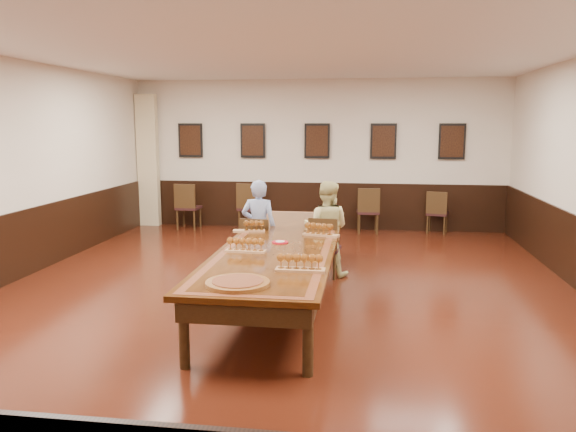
# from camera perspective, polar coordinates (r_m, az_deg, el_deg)

# --- Properties ---
(floor) EXTENTS (8.00, 10.00, 0.02)m
(floor) POSITION_cam_1_polar(r_m,az_deg,el_deg) (7.54, -0.54, -8.22)
(floor) COLOR black
(floor) RESTS_ON ground
(ceiling) EXTENTS (8.00, 10.00, 0.02)m
(ceiling) POSITION_cam_1_polar(r_m,az_deg,el_deg) (7.24, -0.58, 16.84)
(ceiling) COLOR white
(ceiling) RESTS_ON floor
(wall_back) EXTENTS (8.00, 0.02, 3.20)m
(wall_back) POSITION_cam_1_polar(r_m,az_deg,el_deg) (12.18, 2.99, 6.23)
(wall_back) COLOR beige
(wall_back) RESTS_ON floor
(wall_front) EXTENTS (8.00, 0.02, 3.20)m
(wall_front) POSITION_cam_1_polar(r_m,az_deg,el_deg) (2.45, -18.49, -7.05)
(wall_front) COLOR beige
(wall_front) RESTS_ON floor
(chair_man) EXTENTS (0.45, 0.48, 0.91)m
(chair_man) POSITION_cam_1_polar(r_m,az_deg,el_deg) (8.37, -3.11, -3.15)
(chair_man) COLOR black
(chair_man) RESTS_ON floor
(chair_woman) EXTENTS (0.48, 0.51, 0.91)m
(chair_woman) POSITION_cam_1_polar(r_m,az_deg,el_deg) (8.38, 3.77, -3.12)
(chair_woman) COLOR black
(chair_woman) RESTS_ON floor
(spare_chair_a) EXTENTS (0.49, 0.53, 1.00)m
(spare_chair_a) POSITION_cam_1_polar(r_m,az_deg,el_deg) (12.33, -10.07, 1.00)
(spare_chair_a) COLOR black
(spare_chair_a) RESTS_ON floor
(spare_chair_b) EXTENTS (0.59, 0.62, 1.03)m
(spare_chair_b) POSITION_cam_1_polar(r_m,az_deg,el_deg) (11.97, -3.72, 0.94)
(spare_chair_b) COLOR black
(spare_chair_b) RESTS_ON floor
(spare_chair_c) EXTENTS (0.48, 0.52, 0.96)m
(spare_chair_c) POSITION_cam_1_polar(r_m,az_deg,el_deg) (11.81, 8.12, 0.59)
(spare_chair_c) COLOR black
(spare_chair_c) RESTS_ON floor
(spare_chair_d) EXTENTS (0.52, 0.54, 0.89)m
(spare_chair_d) POSITION_cam_1_polar(r_m,az_deg,el_deg) (12.09, 14.94, 0.39)
(spare_chair_d) COLOR black
(spare_chair_d) RESTS_ON floor
(person_man) EXTENTS (0.55, 0.37, 1.45)m
(person_man) POSITION_cam_1_polar(r_m,az_deg,el_deg) (8.41, -2.97, -1.21)
(person_man) COLOR #435FA9
(person_man) RESTS_ON floor
(person_woman) EXTENTS (0.77, 0.63, 1.43)m
(person_woman) POSITION_cam_1_polar(r_m,az_deg,el_deg) (8.42, 3.91, -1.27)
(person_woman) COLOR #D7CD86
(person_woman) RESTS_ON floor
(pink_phone) EXTENTS (0.11, 0.14, 0.01)m
(pink_phone) POSITION_cam_1_polar(r_m,az_deg,el_deg) (7.63, 4.32, -2.09)
(pink_phone) COLOR #EA4EAA
(pink_phone) RESTS_ON conference_table
(curtain) EXTENTS (0.45, 0.18, 2.90)m
(curtain) POSITION_cam_1_polar(r_m,az_deg,el_deg) (12.89, -14.03, 5.47)
(curtain) COLOR #C8B689
(curtain) RESTS_ON floor
(wainscoting) EXTENTS (8.00, 10.00, 1.00)m
(wainscoting) POSITION_cam_1_polar(r_m,az_deg,el_deg) (7.40, -0.54, -4.45)
(wainscoting) COLOR black
(wainscoting) RESTS_ON floor
(conference_table) EXTENTS (1.40, 5.00, 0.76)m
(conference_table) POSITION_cam_1_polar(r_m,az_deg,el_deg) (7.37, -0.54, -3.61)
(conference_table) COLOR black
(conference_table) RESTS_ON floor
(posters) EXTENTS (6.14, 0.04, 0.74)m
(posters) POSITION_cam_1_polar(r_m,az_deg,el_deg) (12.09, 2.97, 7.63)
(posters) COLOR black
(posters) RESTS_ON wall_back
(flight_a) EXTENTS (0.47, 0.21, 0.17)m
(flight_a) POSITION_cam_1_polar(r_m,az_deg,el_deg) (7.95, -3.80, -1.08)
(flight_a) COLOR #A16E43
(flight_a) RESTS_ON conference_table
(flight_b) EXTENTS (0.51, 0.27, 0.18)m
(flight_b) POSITION_cam_1_polar(r_m,az_deg,el_deg) (7.65, 3.32, -1.44)
(flight_b) COLOR #A16E43
(flight_b) RESTS_ON conference_table
(flight_c) EXTENTS (0.49, 0.17, 0.18)m
(flight_c) POSITION_cam_1_polar(r_m,az_deg,el_deg) (6.70, -4.32, -3.02)
(flight_c) COLOR #A16E43
(flight_c) RESTS_ON conference_table
(flight_d) EXTENTS (0.52, 0.16, 0.19)m
(flight_d) POSITION_cam_1_polar(r_m,az_deg,el_deg) (5.83, 1.24, -4.83)
(flight_d) COLOR #A16E43
(flight_d) RESTS_ON conference_table
(red_plate_grp) EXTENTS (0.21, 0.21, 0.03)m
(red_plate_grp) POSITION_cam_1_polar(r_m,az_deg,el_deg) (7.21, -0.81, -2.68)
(red_plate_grp) COLOR #B30B1B
(red_plate_grp) RESTS_ON conference_table
(carved_platter) EXTENTS (0.78, 0.78, 0.05)m
(carved_platter) POSITION_cam_1_polar(r_m,az_deg,el_deg) (5.38, -5.13, -6.80)
(carved_platter) COLOR #5F3213
(carved_platter) RESTS_ON conference_table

